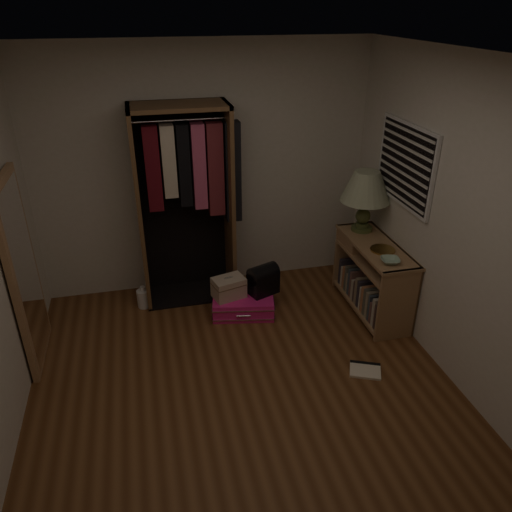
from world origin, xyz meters
name	(u,v)px	position (x,y,z in m)	size (l,w,h in m)	color
ground	(248,398)	(0.00, 0.00, 0.00)	(4.00, 4.00, 0.00)	#593319
room_walls	(255,228)	(0.08, 0.04, 1.50)	(3.52, 4.02, 2.60)	beige
console_bookshelf	(371,275)	(1.53, 1.04, 0.39)	(0.42, 1.12, 0.75)	#966D48
open_wardrobe	(189,187)	(-0.19, 1.77, 1.22)	(1.04, 0.50, 2.05)	brown
floor_mirror	(24,274)	(-1.70, 1.00, 0.85)	(0.06, 0.80, 1.70)	#A67850
pink_suitcase	(243,303)	(0.24, 1.26, 0.10)	(0.71, 0.57, 0.19)	#E01B77
train_case	(229,287)	(0.09, 1.27, 0.30)	(0.37, 0.30, 0.23)	tan
black_bag	(263,279)	(0.45, 1.27, 0.36)	(0.34, 0.28, 0.32)	black
table_lamp	(366,188)	(1.54, 1.36, 1.22)	(0.60, 0.60, 0.64)	#444F26
brass_tray	(383,250)	(1.54, 0.88, 0.76)	(0.29, 0.29, 0.01)	#A4803F
ceramic_bowl	(390,261)	(1.49, 0.62, 0.77)	(0.18, 0.18, 0.04)	#98B69E
white_jug	(144,298)	(-0.76, 1.60, 0.10)	(0.17, 0.17, 0.24)	silver
floor_book	(365,369)	(1.08, 0.10, 0.01)	(0.33, 0.30, 0.02)	#EBE1C6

